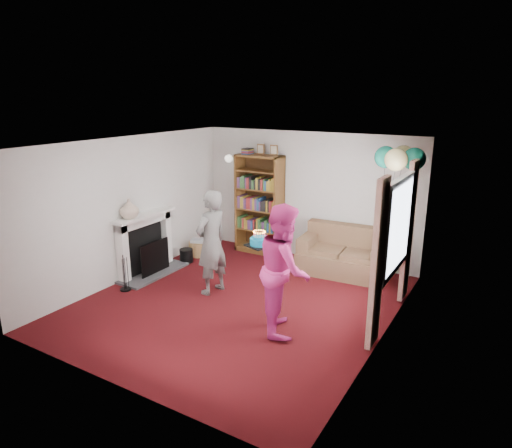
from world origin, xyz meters
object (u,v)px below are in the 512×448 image
Objects in this scene: person_striped at (211,243)px; birthday_cake at (259,242)px; person_magenta at (284,269)px; sofa at (345,256)px; bookcase at (260,205)px.

person_striped is 1.16m from birthday_cake.
person_magenta is at bearing -21.02° from birthday_cake.
birthday_cake is (-0.51, 0.19, 0.25)m from person_magenta.
person_striped is 5.34× the size of birthday_cake.
person_striped is at bearing -133.35° from sofa.
bookcase is 1.38× the size of sofa.
person_magenta reaches higher than sofa.
bookcase is at bearing 6.25° from person_magenta.
person_striped is at bearing 42.74° from person_magenta.
bookcase is 1.23× the size of person_magenta.
person_magenta is (-0.01, -2.45, 0.58)m from sofa.
birthday_cake reaches higher than sofa.
bookcase is 6.90× the size of birthday_cake.
person_magenta is at bearing 81.26° from person_striped.
person_magenta is 0.60m from birthday_cake.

